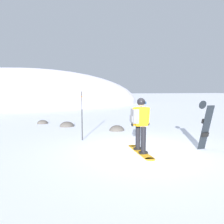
{
  "coord_description": "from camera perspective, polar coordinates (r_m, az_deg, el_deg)",
  "views": [
    {
      "loc": [
        -3.26,
        -6.24,
        1.93
      ],
      "look_at": [
        -0.07,
        2.86,
        1.0
      ],
      "focal_mm": 35.33,
      "sensor_mm": 36.0,
      "label": 1
    }
  ],
  "objects": [
    {
      "name": "piste_marker_near",
      "position": [
        8.63,
        -7.79,
        0.06
      ],
      "size": [
        0.2,
        0.2,
        1.96
      ],
      "color": "black",
      "rests_on": "ground"
    },
    {
      "name": "rock_dark",
      "position": [
        13.65,
        -17.53,
        -2.89
      ],
      "size": [
        0.62,
        0.53,
        0.44
      ],
      "color": "#4C4742",
      "rests_on": "ground"
    },
    {
      "name": "spare_snowboard",
      "position": [
        7.73,
        23.0,
        -3.19
      ],
      "size": [
        0.28,
        0.42,
        1.62
      ],
      "color": "black",
      "rests_on": "ground"
    },
    {
      "name": "ridge_peak_main",
      "position": [
        39.13,
        -21.05,
        2.29
      ],
      "size": [
        36.53,
        32.88,
        10.95
      ],
      "color": "white",
      "rests_on": "ground"
    },
    {
      "name": "snowboarder_main",
      "position": [
        6.91,
        7.21,
        -2.94
      ],
      "size": [
        0.65,
        1.83,
        1.71
      ],
      "color": "orange",
      "rests_on": "ground"
    },
    {
      "name": "ground_plane",
      "position": [
        7.3,
        8.08,
        -9.87
      ],
      "size": [
        300.0,
        300.0,
        0.0
      ],
      "primitive_type": "plane",
      "color": "white"
    },
    {
      "name": "rock_mid",
      "position": [
        12.23,
        -11.59,
        -3.7
      ],
      "size": [
        0.77,
        0.65,
        0.54
      ],
      "color": "#4C4742",
      "rests_on": "ground"
    },
    {
      "name": "rock_small",
      "position": [
        10.76,
        1.26,
        -4.84
      ],
      "size": [
        0.75,
        0.63,
        0.52
      ],
      "color": "#4C4742",
      "rests_on": "ground"
    }
  ]
}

